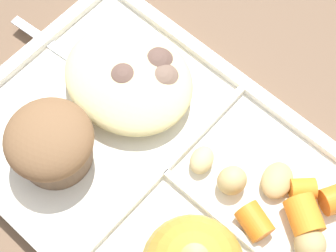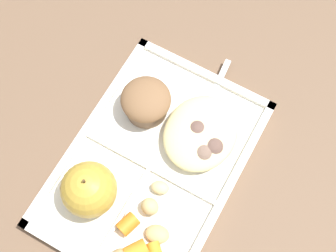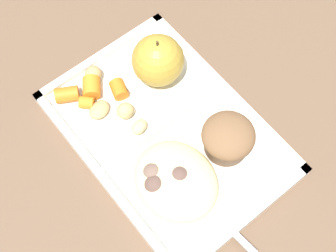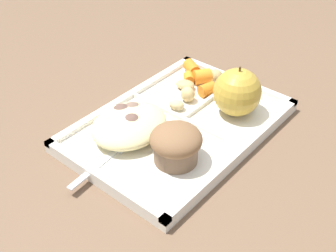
{
  "view_description": "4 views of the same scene",
  "coord_description": "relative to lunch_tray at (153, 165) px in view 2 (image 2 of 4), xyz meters",
  "views": [
    {
      "loc": [
        -0.12,
        0.12,
        0.47
      ],
      "look_at": [
        0.0,
        -0.02,
        0.06
      ],
      "focal_mm": 57.83,
      "sensor_mm": 36.0,
      "label": 1
    },
    {
      "loc": [
        -0.19,
        -0.13,
        0.74
      ],
      "look_at": [
        0.05,
        0.0,
        0.06
      ],
      "focal_mm": 53.27,
      "sensor_mm": 36.0,
      "label": 2
    },
    {
      "loc": [
        0.24,
        -0.19,
        0.69
      ],
      "look_at": [
        0.02,
        -0.01,
        0.08
      ],
      "focal_mm": 52.39,
      "sensor_mm": 36.0,
      "label": 3
    },
    {
      "loc": [
        0.46,
        0.36,
        0.46
      ],
      "look_at": [
        0.06,
        0.03,
        0.06
      ],
      "focal_mm": 46.9,
      "sensor_mm": 36.0,
      "label": 4
    }
  ],
  "objects": [
    {
      "name": "carrot_slice_edge",
      "position": [
        -0.1,
        -0.02,
        0.02
      ],
      "size": [
        0.03,
        0.03,
        0.02
      ],
      "primitive_type": "cylinder",
      "rotation": [
        0.0,
        1.57,
        2.84
      ],
      "color": "orange",
      "rests_on": "lunch_tray"
    },
    {
      "name": "egg_noodle_pile",
      "position": [
        0.07,
        -0.04,
        0.02
      ],
      "size": [
        0.13,
        0.11,
        0.04
      ],
      "primitive_type": "ellipsoid",
      "color": "beige",
      "rests_on": "lunch_tray"
    },
    {
      "name": "carrot_slice_small",
      "position": [
        -0.13,
        -0.05,
        0.02
      ],
      "size": [
        0.04,
        0.04,
        0.03
      ],
      "primitive_type": "cylinder",
      "rotation": [
        0.0,
        1.57,
        2.56
      ],
      "color": "orange",
      "rests_on": "lunch_tray"
    },
    {
      "name": "meatball_center",
      "position": [
        0.07,
        -0.04,
        0.03
      ],
      "size": [
        0.04,
        0.04,
        0.04
      ],
      "primitive_type": "sphere",
      "color": "brown",
      "rests_on": "lunch_tray"
    },
    {
      "name": "bran_muffin",
      "position": [
        0.07,
        0.05,
        0.04
      ],
      "size": [
        0.08,
        0.08,
        0.06
      ],
      "color": "brown",
      "rests_on": "lunch_tray"
    },
    {
      "name": "potato_chunk_browned",
      "position": [
        -0.06,
        -0.03,
        0.02
      ],
      "size": [
        0.03,
        0.03,
        0.03
      ],
      "primitive_type": "ellipsoid",
      "rotation": [
        0.0,
        0.0,
        2.89
      ],
      "color": "tan",
      "rests_on": "lunch_tray"
    },
    {
      "name": "potato_chunk_corner",
      "position": [
        -0.03,
        -0.03,
        0.01
      ],
      "size": [
        0.03,
        0.03,
        0.02
      ],
      "primitive_type": "ellipsoid",
      "rotation": [
        0.0,
        0.0,
        1.84
      ],
      "color": "tan",
      "rests_on": "lunch_tray"
    },
    {
      "name": "ground",
      "position": [
        0.0,
        -0.0,
        -0.01
      ],
      "size": [
        6.0,
        6.0,
        0.0
      ],
      "primitive_type": "plane",
      "color": "brown"
    },
    {
      "name": "green_apple",
      "position": [
        -0.09,
        0.05,
        0.05
      ],
      "size": [
        0.08,
        0.08,
        0.09
      ],
      "color": "#B79333",
      "rests_on": "lunch_tray"
    },
    {
      "name": "carrot_slice_large",
      "position": [
        -0.11,
        -0.07,
        0.02
      ],
      "size": [
        0.03,
        0.03,
        0.02
      ],
      "primitive_type": "cylinder",
      "rotation": [
        0.0,
        1.57,
        0.78
      ],
      "color": "orange",
      "rests_on": "lunch_tray"
    },
    {
      "name": "meatball_side",
      "position": [
        0.06,
        -0.07,
        0.02
      ],
      "size": [
        0.04,
        0.04,
        0.04
      ],
      "primitive_type": "sphere",
      "color": "brown",
      "rests_on": "lunch_tray"
    },
    {
      "name": "meatball_front",
      "position": [
        0.05,
        -0.06,
        0.02
      ],
      "size": [
        0.04,
        0.04,
        0.04
      ],
      "primitive_type": "sphere",
      "color": "#755B4C",
      "rests_on": "lunch_tray"
    },
    {
      "name": "potato_chunk_golden",
      "position": [
        -0.09,
        -0.06,
        0.01
      ],
      "size": [
        0.04,
        0.04,
        0.02
      ],
      "primitive_type": "ellipsoid",
      "rotation": [
        0.0,
        0.0,
        4.99
      ],
      "color": "tan",
      "rests_on": "lunch_tray"
    },
    {
      "name": "lunch_tray",
      "position": [
        0.0,
        0.0,
        0.0
      ],
      "size": [
        0.36,
        0.25,
        0.02
      ],
      "color": "silver",
      "rests_on": "ground"
    },
    {
      "name": "plastic_fork",
      "position": [
        0.13,
        -0.03,
        0.01
      ],
      "size": [
        0.16,
        0.03,
        0.0
      ],
      "color": "white",
      "rests_on": "lunch_tray"
    }
  ]
}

